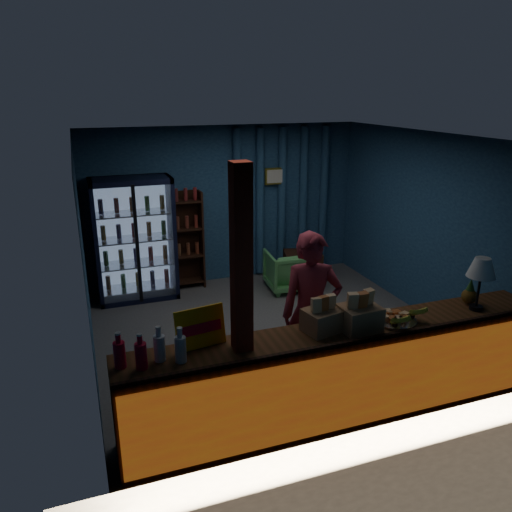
{
  "coord_description": "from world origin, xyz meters",
  "views": [
    {
      "loc": [
        -2.26,
        -5.66,
        3.14
      ],
      "look_at": [
        -0.31,
        -0.2,
        1.19
      ],
      "focal_mm": 35.0,
      "sensor_mm": 36.0,
      "label": 1
    }
  ],
  "objects_px": {
    "table_lamp": "(482,270)",
    "shopkeeper": "(311,313)",
    "green_chair": "(289,270)",
    "pastry_tray": "(394,319)"
  },
  "relations": [
    {
      "from": "table_lamp",
      "to": "shopkeeper",
      "type": "bearing_deg",
      "value": 158.31
    },
    {
      "from": "green_chair",
      "to": "pastry_tray",
      "type": "bearing_deg",
      "value": 90.06
    },
    {
      "from": "shopkeeper",
      "to": "pastry_tray",
      "type": "xyz_separation_m",
      "value": [
        0.63,
        -0.58,
        0.09
      ]
    },
    {
      "from": "table_lamp",
      "to": "pastry_tray",
      "type": "bearing_deg",
      "value": 176.61
    },
    {
      "from": "shopkeeper",
      "to": "pastry_tray",
      "type": "height_order",
      "value": "shopkeeper"
    },
    {
      "from": "green_chair",
      "to": "pastry_tray",
      "type": "relative_size",
      "value": 1.6
    },
    {
      "from": "shopkeeper",
      "to": "green_chair",
      "type": "height_order",
      "value": "shopkeeper"
    },
    {
      "from": "shopkeeper",
      "to": "green_chair",
      "type": "relative_size",
      "value": 2.47
    },
    {
      "from": "green_chair",
      "to": "pastry_tray",
      "type": "xyz_separation_m",
      "value": [
        -0.28,
        -3.26,
        0.65
      ]
    },
    {
      "from": "shopkeeper",
      "to": "table_lamp",
      "type": "bearing_deg",
      "value": -6.35
    }
  ]
}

